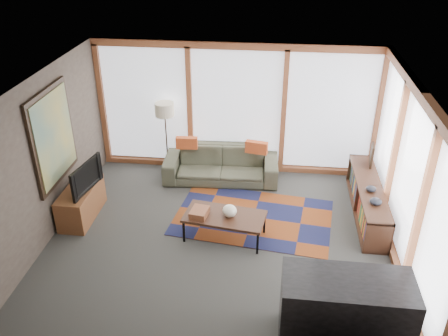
# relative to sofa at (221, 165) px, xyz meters

# --- Properties ---
(ground) EXTENTS (5.50, 5.50, 0.00)m
(ground) POSITION_rel_sofa_xyz_m (0.24, -1.95, -0.32)
(ground) COLOR #30312E
(ground) RESTS_ON ground
(room_envelope) EXTENTS (5.52, 5.02, 2.62)m
(room_envelope) POSITION_rel_sofa_xyz_m (0.74, -1.39, 1.22)
(room_envelope) COLOR #3E322E
(room_envelope) RESTS_ON ground
(rug) EXTENTS (2.85, 2.02, 0.01)m
(rug) POSITION_rel_sofa_xyz_m (0.72, -1.27, -0.32)
(rug) COLOR brown
(rug) RESTS_ON ground
(sofa) EXTENTS (2.24, 0.96, 0.64)m
(sofa) POSITION_rel_sofa_xyz_m (0.00, 0.00, 0.00)
(sofa) COLOR #38392A
(sofa) RESTS_ON ground
(pillow_left) EXTENTS (0.42, 0.15, 0.23)m
(pillow_left) POSITION_rel_sofa_xyz_m (-0.66, -0.00, 0.44)
(pillow_left) COLOR #B1461F
(pillow_left) RESTS_ON sofa
(pillow_right) EXTENTS (0.44, 0.20, 0.23)m
(pillow_right) POSITION_rel_sofa_xyz_m (0.68, -0.05, 0.44)
(pillow_right) COLOR #B1461F
(pillow_right) RESTS_ON sofa
(floor_lamp) EXTENTS (0.37, 0.37, 1.48)m
(floor_lamp) POSITION_rel_sofa_xyz_m (-1.11, 0.18, 0.42)
(floor_lamp) COLOR #30231A
(floor_lamp) RESTS_ON ground
(coffee_table) EXTENTS (1.36, 0.82, 0.43)m
(coffee_table) POSITION_rel_sofa_xyz_m (0.29, -1.88, -0.11)
(coffee_table) COLOR black
(coffee_table) RESTS_ON ground
(book_stack) EXTENTS (0.30, 0.36, 0.11)m
(book_stack) POSITION_rel_sofa_xyz_m (-0.11, -1.93, 0.16)
(book_stack) COLOR brown
(book_stack) RESTS_ON coffee_table
(vase) EXTENTS (0.24, 0.24, 0.20)m
(vase) POSITION_rel_sofa_xyz_m (0.37, -1.90, 0.20)
(vase) COLOR silver
(vase) RESTS_ON coffee_table
(bookshelf) EXTENTS (0.42, 2.30, 0.57)m
(bookshelf) POSITION_rel_sofa_xyz_m (2.67, -0.91, -0.03)
(bookshelf) COLOR black
(bookshelf) RESTS_ON ground
(bowl_a) EXTENTS (0.23, 0.23, 0.10)m
(bowl_a) POSITION_rel_sofa_xyz_m (2.67, -1.50, 0.30)
(bowl_a) COLOR black
(bowl_a) RESTS_ON bookshelf
(bowl_b) EXTENTS (0.19, 0.19, 0.09)m
(bowl_b) POSITION_rel_sofa_xyz_m (2.66, -1.10, 0.30)
(bowl_b) COLOR black
(bowl_b) RESTS_ON bookshelf
(shelf_picture) EXTENTS (0.08, 0.32, 0.41)m
(shelf_picture) POSITION_rel_sofa_xyz_m (2.78, -0.17, 0.46)
(shelf_picture) COLOR black
(shelf_picture) RESTS_ON bookshelf
(tv_console) EXTENTS (0.47, 1.12, 0.56)m
(tv_console) POSITION_rel_sofa_xyz_m (-2.23, -1.57, -0.04)
(tv_console) COLOR brown
(tv_console) RESTS_ON ground
(television) EXTENTS (0.27, 0.89, 0.51)m
(television) POSITION_rel_sofa_xyz_m (-2.13, -1.58, 0.49)
(television) COLOR black
(television) RESTS_ON tv_console
(bar_counter) EXTENTS (1.53, 0.72, 0.97)m
(bar_counter) POSITION_rel_sofa_xyz_m (1.96, -3.82, 0.16)
(bar_counter) COLOR black
(bar_counter) RESTS_ON ground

